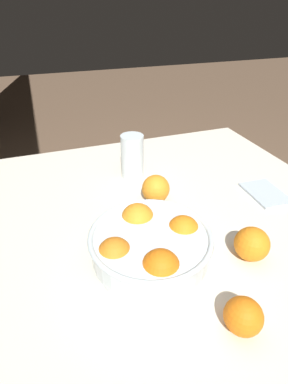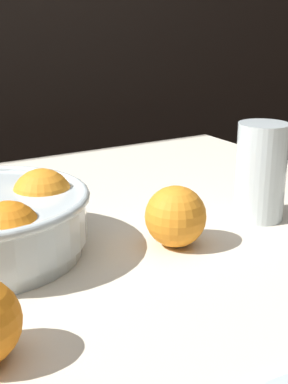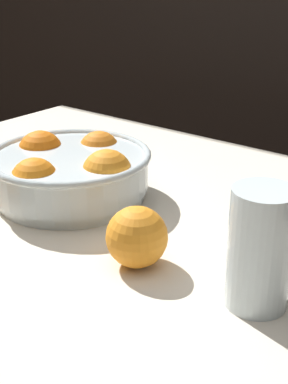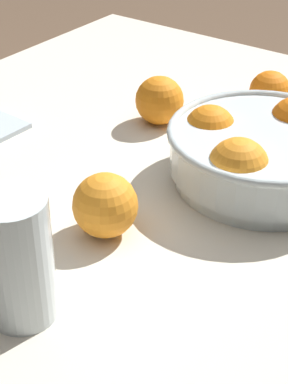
% 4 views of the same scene
% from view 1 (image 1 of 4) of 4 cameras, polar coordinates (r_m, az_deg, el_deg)
% --- Properties ---
extents(ground_plane, '(12.00, 12.00, 0.00)m').
position_cam_1_polar(ground_plane, '(1.39, 3.86, -30.41)').
color(ground_plane, brown).
extents(dining_table, '(1.15, 1.07, 0.74)m').
position_cam_1_polar(dining_table, '(0.86, 5.50, -10.02)').
color(dining_table, beige).
rests_on(dining_table, ground_plane).
extents(fruit_bowl, '(0.27, 0.27, 0.10)m').
position_cam_1_polar(fruit_bowl, '(0.67, 1.15, -10.09)').
color(fruit_bowl, silver).
rests_on(fruit_bowl, dining_table).
extents(juice_glass, '(0.07, 0.07, 0.15)m').
position_cam_1_polar(juice_glass, '(0.99, -2.22, 6.47)').
color(juice_glass, '#F4A314').
rests_on(juice_glass, dining_table).
extents(orange_loose_near_bowl, '(0.07, 0.07, 0.07)m').
position_cam_1_polar(orange_loose_near_bowl, '(0.60, 18.39, -21.54)').
color(orange_loose_near_bowl, orange).
rests_on(orange_loose_near_bowl, dining_table).
extents(orange_loose_front, '(0.08, 0.08, 0.08)m').
position_cam_1_polar(orange_loose_front, '(0.88, 2.25, 0.64)').
color(orange_loose_front, orange).
rests_on(orange_loose_front, dining_table).
extents(orange_loose_aside, '(0.08, 0.08, 0.08)m').
position_cam_1_polar(orange_loose_aside, '(0.73, 19.84, -9.29)').
color(orange_loose_aside, orange).
rests_on(orange_loose_aside, dining_table).
extents(napkin, '(0.15, 0.11, 0.01)m').
position_cam_1_polar(napkin, '(1.00, 22.12, -0.21)').
color(napkin, silver).
rests_on(napkin, dining_table).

